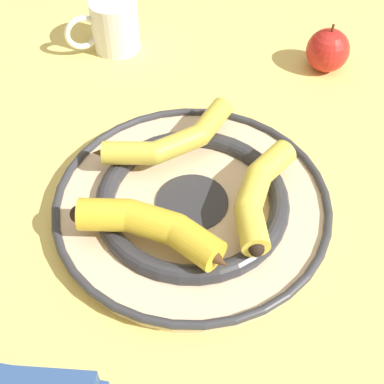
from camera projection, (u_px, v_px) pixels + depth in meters
name	position (u px, v px, depth m)	size (l,w,h in m)	color
ground_plane	(223.00, 193.00, 0.70)	(2.80, 2.80, 0.00)	#E5CC6B
decorative_bowl	(192.00, 203.00, 0.67)	(0.35, 0.35, 0.03)	beige
banana_a	(172.00, 140.00, 0.70)	(0.17, 0.13, 0.03)	gold
banana_b	(260.00, 191.00, 0.64)	(0.08, 0.18, 0.03)	yellow
banana_c	(153.00, 227.00, 0.60)	(0.19, 0.09, 0.04)	gold
coffee_mug	(113.00, 25.00, 0.88)	(0.12, 0.09, 0.08)	white
apple	(328.00, 50.00, 0.85)	(0.07, 0.07, 0.08)	red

